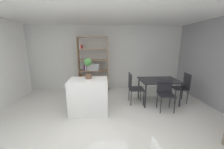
# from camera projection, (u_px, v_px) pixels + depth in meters

# --- Properties ---
(ground_plane) EXTENTS (9.31, 9.31, 0.00)m
(ground_plane) POSITION_uv_depth(u_px,v_px,m) (100.00, 129.00, 2.92)
(ground_plane) COLOR silver
(ceiling_slab) EXTENTS (6.77, 5.72, 0.06)m
(ceiling_slab) POSITION_uv_depth(u_px,v_px,m) (96.00, 0.00, 2.35)
(ceiling_slab) COLOR white
(ceiling_slab) RESTS_ON ground_plane
(back_partition) EXTENTS (6.77, 0.06, 2.57)m
(back_partition) POSITION_uv_depth(u_px,v_px,m) (100.00, 58.00, 5.39)
(back_partition) COLOR silver
(back_partition) RESTS_ON ground_plane
(kitchen_island) EXTENTS (1.01, 0.70, 0.93)m
(kitchen_island) POSITION_uv_depth(u_px,v_px,m) (89.00, 96.00, 3.58)
(kitchen_island) COLOR white
(kitchen_island) RESTS_ON ground_plane
(potted_plant_on_island) EXTENTS (0.21, 0.21, 0.55)m
(potted_plant_on_island) POSITION_uv_depth(u_px,v_px,m) (88.00, 66.00, 3.51)
(potted_plant_on_island) COLOR brown
(potted_plant_on_island) RESTS_ON kitchen_island
(open_bookshelf) EXTENTS (1.12, 0.35, 2.11)m
(open_bookshelf) POSITION_uv_depth(u_px,v_px,m) (92.00, 67.00, 5.09)
(open_bookshelf) COLOR #997551
(open_bookshelf) RESTS_ON ground_plane
(dining_table) EXTENTS (1.17, 0.85, 0.76)m
(dining_table) POSITION_uv_depth(u_px,v_px,m) (159.00, 82.00, 4.13)
(dining_table) COLOR #232328
(dining_table) RESTS_ON ground_plane
(dining_chair_window_side) EXTENTS (0.48, 0.47, 0.94)m
(dining_chair_window_side) POSITION_uv_depth(u_px,v_px,m) (183.00, 85.00, 4.20)
(dining_chair_window_side) COLOR #232328
(dining_chair_window_side) RESTS_ON ground_plane
(dining_chair_near) EXTENTS (0.47, 0.44, 0.87)m
(dining_chair_near) POSITION_uv_depth(u_px,v_px,m) (165.00, 92.00, 3.72)
(dining_chair_near) COLOR #232328
(dining_chair_near) RESTS_ON ground_plane
(dining_chair_island_side) EXTENTS (0.46, 0.48, 0.97)m
(dining_chair_island_side) POSITION_uv_depth(u_px,v_px,m) (133.00, 86.00, 4.11)
(dining_chair_island_side) COLOR #232328
(dining_chair_island_side) RESTS_ON ground_plane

